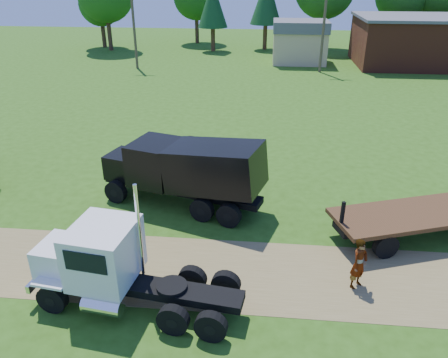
# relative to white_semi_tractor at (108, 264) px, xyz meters

# --- Properties ---
(ground) EXTENTS (140.00, 140.00, 0.00)m
(ground) POSITION_rel_white_semi_tractor_xyz_m (4.47, 1.77, -1.44)
(ground) COLOR #284C10
(ground) RESTS_ON ground
(dirt_track) EXTENTS (120.00, 4.20, 0.01)m
(dirt_track) POSITION_rel_white_semi_tractor_xyz_m (4.47, 1.77, -1.44)
(dirt_track) COLOR brown
(dirt_track) RESTS_ON ground
(white_semi_tractor) EXTENTS (7.13, 3.16, 4.22)m
(white_semi_tractor) POSITION_rel_white_semi_tractor_xyz_m (0.00, 0.00, 0.00)
(white_semi_tractor) COLOR black
(white_semi_tractor) RESTS_ON ground
(black_dump_truck) EXTENTS (8.00, 4.42, 3.40)m
(black_dump_truck) POSITION_rel_white_semi_tractor_xyz_m (1.44, 6.70, 0.43)
(black_dump_truck) COLOR black
(black_dump_truck) RESTS_ON ground
(orange_pickup) EXTENTS (5.22, 3.97, 1.32)m
(orange_pickup) POSITION_rel_white_semi_tractor_xyz_m (0.92, 9.55, -0.78)
(orange_pickup) COLOR orange
(orange_pickup) RESTS_ON ground
(flatbed_trailer) EXTENTS (8.40, 4.92, 2.06)m
(flatbed_trailer) POSITION_rel_white_semi_tractor_xyz_m (11.78, 5.18, -0.56)
(flatbed_trailer) COLOR #3B2912
(flatbed_trailer) RESTS_ON ground
(spectator_a) EXTENTS (0.82, 0.82, 1.92)m
(spectator_a) POSITION_rel_white_semi_tractor_xyz_m (8.36, 1.50, -0.48)
(spectator_a) COLOR #999999
(spectator_a) RESTS_ON ground
(spectator_b) EXTENTS (0.99, 0.81, 1.90)m
(spectator_b) POSITION_rel_white_semi_tractor_xyz_m (0.86, 10.97, -0.49)
(spectator_b) COLOR #999999
(spectator_b) RESTS_ON ground
(brick_building) EXTENTS (15.40, 10.40, 5.30)m
(brick_building) POSITION_rel_white_semi_tractor_xyz_m (22.47, 41.77, 1.22)
(brick_building) COLOR brown
(brick_building) RESTS_ON ground
(tan_shed) EXTENTS (6.20, 5.40, 4.70)m
(tan_shed) POSITION_rel_white_semi_tractor_xyz_m (8.47, 41.77, 0.98)
(tan_shed) COLOR tan
(tan_shed) RESTS_ON ground
(utility_poles) EXTENTS (42.20, 0.28, 9.00)m
(utility_poles) POSITION_rel_white_semi_tractor_xyz_m (10.47, 36.77, 3.27)
(utility_poles) COLOR #4A3B2A
(utility_poles) RESTS_ON ground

